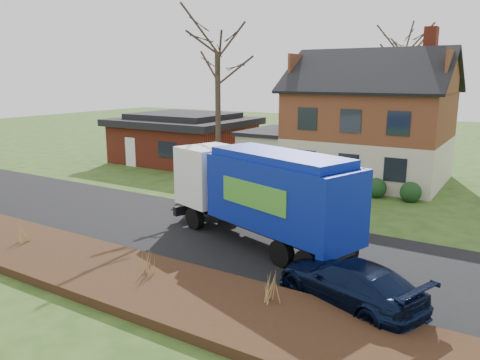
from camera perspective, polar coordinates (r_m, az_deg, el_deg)
The scene contains 13 objects.
ground at distance 19.53m, azimuth -2.74°, elevation -6.70°, with size 120.00×120.00×0.00m, color #274617.
road at distance 19.53m, azimuth -2.74°, elevation -6.67°, with size 80.00×7.00×0.02m, color black.
mulch_verge at distance 15.71m, azimuth -13.96°, elevation -11.42°, with size 80.00×3.50×0.30m, color black.
main_house at distance 30.54m, azimuth 14.65°, elevation 7.62°, with size 12.95×8.95×9.26m.
ranch_house at distance 36.34m, azimuth -6.81°, elevation 5.14°, with size 9.80×8.20×3.70m.
garbage_truck at distance 17.91m, azimuth 2.72°, elevation -1.30°, with size 9.01×4.97×3.74m.
silver_sedan at distance 23.89m, azimuth -1.16°, elevation -0.96°, with size 1.82×5.21×1.72m, color #B4B8BD.
navy_wagon at distance 14.02m, azimuth 13.17°, elevation -12.09°, with size 1.87×4.59×1.33m, color black.
tree_front_west at distance 28.29m, azimuth -2.80°, elevation 17.66°, with size 3.66×3.66×10.88m.
tree_back at distance 38.24m, azimuth 19.57°, elevation 16.54°, with size 3.62×3.62×11.48m.
grass_clump_west at distance 19.54m, azimuth -24.98°, elevation -5.74°, with size 0.30×0.25×0.79m.
grass_clump_mid at distance 15.19m, azimuth -11.24°, elevation -9.79°, with size 0.30×0.25×0.84m.
grass_clump_east at distance 13.21m, azimuth 3.70°, elevation -12.92°, with size 0.37×0.30×0.91m.
Camera 1 is at (10.48, -15.18, 6.43)m, focal length 35.00 mm.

